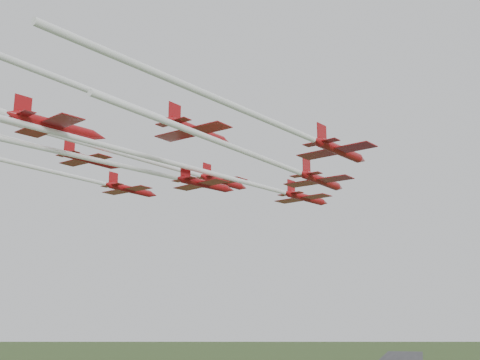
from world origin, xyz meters
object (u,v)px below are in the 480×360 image
(jet_row4_right, at_px, (118,101))
(jet_row4_left, at_px, (7,138))
(jet_lead, at_px, (239,181))
(jet_row3_mid, at_px, (111,163))
(jet_row2_right, at_px, (285,167))
(jet_row2_left, at_px, (170,167))
(jet_row3_left, at_px, (63,174))
(jet_row3_right, at_px, (294,131))

(jet_row4_right, bearing_deg, jet_row4_left, -179.83)
(jet_lead, xyz_separation_m, jet_row3_mid, (-10.16, -19.46, -1.58))
(jet_row2_right, height_order, jet_row4_right, jet_row4_right)
(jet_row2_left, distance_m, jet_row4_left, 24.41)
(jet_row2_left, height_order, jet_row3_left, jet_row2_left)
(jet_lead, relative_size, jet_row3_left, 1.15)
(jet_row2_right, bearing_deg, jet_row4_left, -131.79)
(jet_row3_mid, distance_m, jet_row4_right, 13.08)
(jet_row2_right, relative_size, jet_row4_right, 0.89)
(jet_row3_mid, height_order, jet_row4_left, jet_row4_left)
(jet_row2_left, relative_size, jet_row3_left, 0.96)
(jet_row4_right, bearing_deg, jet_lead, 102.69)
(jet_row3_left, bearing_deg, jet_row4_left, -60.43)
(jet_row3_right, height_order, jet_row4_left, jet_row4_left)
(jet_lead, distance_m, jet_row4_right, 30.63)
(jet_lead, distance_m, jet_row2_right, 11.43)
(jet_lead, xyz_separation_m, jet_row4_left, (-21.49, -24.09, 1.17))
(jet_row3_mid, relative_size, jet_row4_right, 1.04)
(jet_row2_left, xyz_separation_m, jet_row3_right, (22.34, -19.72, -2.65))
(jet_row3_mid, bearing_deg, jet_row4_left, -131.13)
(jet_row2_right, relative_size, jet_row3_left, 0.87)
(jet_row2_right, bearing_deg, jet_lead, 157.16)
(jet_row3_right, xyz_separation_m, jet_row4_left, (-34.11, -1.64, 1.77))
(jet_row3_mid, distance_m, jet_row3_right, 22.99)
(jet_row2_right, bearing_deg, jet_row3_right, -54.70)
(jet_row2_right, height_order, jet_row3_mid, jet_row2_right)
(jet_row2_left, relative_size, jet_row3_mid, 0.94)
(jet_row4_left, bearing_deg, jet_lead, 68.54)
(jet_lead, xyz_separation_m, jet_row2_right, (8.44, -7.69, -0.47))
(jet_row2_left, height_order, jet_row2_right, jet_row2_left)
(jet_row2_left, bearing_deg, jet_row3_left, -140.11)
(jet_row3_mid, bearing_deg, jet_row2_left, 115.12)
(jet_lead, relative_size, jet_row4_left, 1.26)
(jet_lead, xyz_separation_m, jet_row4_right, (-3.67, -30.37, 1.60))
(jet_row4_right, bearing_deg, jet_row3_mid, 140.30)
(jet_row2_right, height_order, jet_row4_left, jet_row4_left)
(jet_row2_left, height_order, jet_row4_right, jet_row2_left)
(jet_row3_right, bearing_deg, jet_row3_mid, -164.81)
(jet_row2_right, distance_m, jet_row4_left, 34.17)
(jet_row3_left, bearing_deg, jet_lead, 37.22)
(jet_row3_right, relative_size, jet_row4_right, 0.83)
(jet_row2_right, bearing_deg, jet_row3_mid, -128.19)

